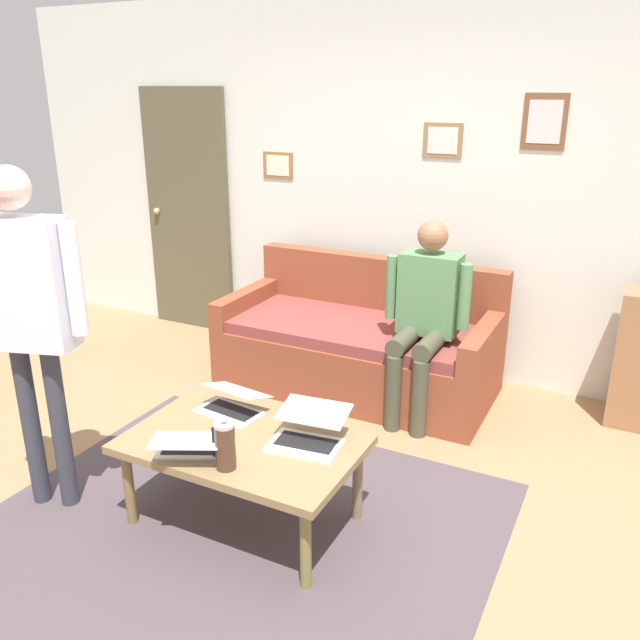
% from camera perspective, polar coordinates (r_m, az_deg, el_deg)
% --- Properties ---
extents(ground_plane, '(7.68, 7.68, 0.00)m').
position_cam_1_polar(ground_plane, '(3.53, -5.74, -16.07)').
color(ground_plane, '#9C734E').
extents(area_rug, '(2.43, 2.10, 0.01)m').
position_cam_1_polar(area_rug, '(3.40, -7.44, -17.65)').
color(area_rug, '#4D4046').
rests_on(area_rug, ground_plane).
extents(back_wall, '(7.04, 0.11, 2.70)m').
position_cam_1_polar(back_wall, '(4.90, 7.87, 11.25)').
color(back_wall, silver).
rests_on(back_wall, ground_plane).
extents(interior_door, '(0.82, 0.09, 2.05)m').
position_cam_1_polar(interior_door, '(5.82, -11.38, 9.11)').
color(interior_door, brown).
rests_on(interior_door, ground_plane).
extents(couch, '(1.89, 0.90, 0.88)m').
position_cam_1_polar(couch, '(4.69, 3.44, -2.24)').
color(couch, brown).
rests_on(couch, ground_plane).
extents(coffee_table, '(1.12, 0.69, 0.45)m').
position_cam_1_polar(coffee_table, '(3.24, -6.75, -11.07)').
color(coffee_table, olive).
rests_on(coffee_table, ground_plane).
extents(laptop_left, '(0.37, 0.39, 0.14)m').
position_cam_1_polar(laptop_left, '(3.16, -1.05, -9.80)').
color(laptop_left, silver).
rests_on(laptop_left, coffee_table).
extents(laptop_center, '(0.42, 0.41, 0.12)m').
position_cam_1_polar(laptop_center, '(3.13, -11.21, -10.60)').
color(laptop_center, silver).
rests_on(laptop_center, coffee_table).
extents(laptop_right, '(0.37, 0.30, 0.14)m').
position_cam_1_polar(laptop_right, '(3.47, -7.65, -7.29)').
color(laptop_right, silver).
rests_on(laptop_right, coffee_table).
extents(french_press, '(0.11, 0.09, 0.25)m').
position_cam_1_polar(french_press, '(2.96, -8.24, -10.71)').
color(french_press, '#4C3323').
rests_on(french_press, coffee_table).
extents(person_standing, '(0.59, 0.32, 1.73)m').
position_cam_1_polar(person_standing, '(3.37, -24.20, 1.60)').
color(person_standing, '#343742').
rests_on(person_standing, ground_plane).
extents(person_seated, '(0.55, 0.51, 1.28)m').
position_cam_1_polar(person_seated, '(4.17, 9.07, 0.89)').
color(person_seated, '#484835').
rests_on(person_seated, ground_plane).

